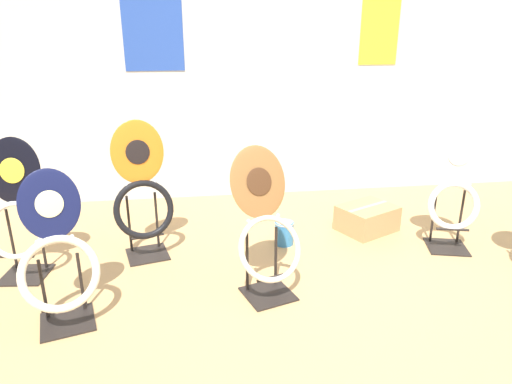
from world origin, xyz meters
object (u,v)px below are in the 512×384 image
Objects in this scene: toilet_seat_display_white_plain at (455,190)px; toilet_seat_display_navy_moon at (58,262)px; paint_can at (284,232)px; toilet_seat_display_jazz_black at (16,211)px; toilet_seat_display_woodgrain at (265,227)px; toilet_seat_display_orange_sun at (142,196)px; storage_box at (367,218)px.

toilet_seat_display_navy_moon is (-2.57, -0.56, -0.09)m from toilet_seat_display_white_plain.
toilet_seat_display_jazz_black is at bearing -173.45° from paint_can.
toilet_seat_display_orange_sun is (-0.76, 0.60, 0.02)m from toilet_seat_display_woodgrain.
toilet_seat_display_white_plain reaches higher than toilet_seat_display_jazz_black.
toilet_seat_display_jazz_black is 1.72× the size of storage_box.
toilet_seat_display_white_plain reaches higher than toilet_seat_display_navy_moon.
toilet_seat_display_woodgrain is 1.28m from storage_box.
storage_box is at bearing 24.27° from toilet_seat_display_navy_moon.
toilet_seat_display_woodgrain is 0.93× the size of toilet_seat_display_orange_sun.
toilet_seat_display_jazz_black is (-1.53, 0.43, 0.02)m from toilet_seat_display_woodgrain.
paint_can is 0.34× the size of storage_box.
paint_can is (1.01, 0.04, -0.35)m from toilet_seat_display_orange_sun.
toilet_seat_display_jazz_black is 1.82m from paint_can.
toilet_seat_display_jazz_black is 0.78m from toilet_seat_display_orange_sun.
toilet_seat_display_navy_moon is at bearing -116.46° from toilet_seat_display_orange_sun.
paint_can is (1.77, 0.20, -0.36)m from toilet_seat_display_jazz_black.
toilet_seat_display_white_plain is at bearing 12.27° from toilet_seat_display_navy_moon.
toilet_seat_display_orange_sun is 5.36× the size of paint_can.
toilet_seat_display_navy_moon is at bearing -172.37° from toilet_seat_display_woodgrain.
toilet_seat_display_navy_moon reaches higher than storage_box.
toilet_seat_display_navy_moon is at bearing -167.73° from toilet_seat_display_white_plain.
toilet_seat_display_navy_moon is 4.69× the size of paint_can.
toilet_seat_display_woodgrain is 4.96× the size of paint_can.
toilet_seat_display_navy_moon is at bearing -150.30° from paint_can.
toilet_seat_display_jazz_black is at bearing 123.78° from toilet_seat_display_navy_moon.
toilet_seat_display_navy_moon is at bearing -56.22° from toilet_seat_display_jazz_black.
toilet_seat_display_white_plain is 1.04× the size of toilet_seat_display_woodgrain.
toilet_seat_display_woodgrain is 1.70× the size of storage_box.
toilet_seat_display_woodgrain is 0.99× the size of toilet_seat_display_jazz_black.
toilet_seat_display_woodgrain reaches higher than storage_box.
toilet_seat_display_white_plain is 2.20m from toilet_seat_display_orange_sun.
toilet_seat_display_orange_sun reaches higher than toilet_seat_display_woodgrain.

